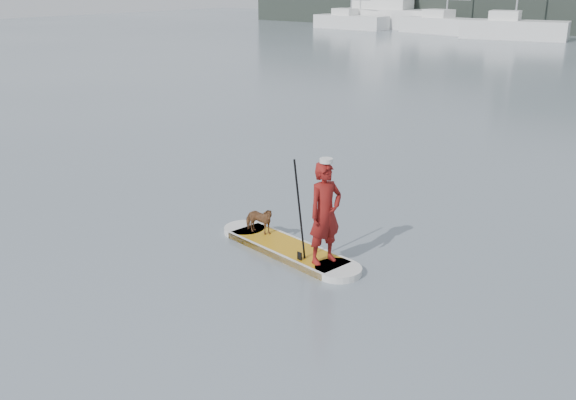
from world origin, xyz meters
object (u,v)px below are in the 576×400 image
Objects in this scene: motor_yacht_b at (387,8)px; sailboat_c at (513,28)px; dog at (259,220)px; paddler at (325,213)px; sailboat_b at (445,24)px; paddleboard at (288,249)px; sailboat_a at (350,21)px.

sailboat_c is at bearing -21.05° from motor_yacht_b.
paddler is at bearing -109.81° from dog.
sailboat_b is (-19.40, 45.66, -0.14)m from paddler.
sailboat_b is at bearing 157.79° from sailboat_c.
paddler is at bearing -84.80° from sailboat_c.
dog is 54.31m from motor_yacht_b.
sailboat_b reaches higher than dog.
sailboat_b reaches higher than sailboat_c.
paddleboard is 1.31m from paddler.
dog is 48.72m from sailboat_b.
paddleboard is 49.14m from sailboat_b.
sailboat_b is at bearing 121.05° from paddleboard.
motor_yacht_b is (-25.09, 48.14, 1.45)m from dog.
paddler is 0.14× the size of sailboat_b.
paddleboard is at bearing -109.81° from dog.
paddleboard is 53.37m from sailboat_a.
paddler is 0.15× the size of sailboat_c.
sailboat_a is at bearing 49.16° from paddler.
paddler is 46.22m from sailboat_c.
sailboat_c is at bearing -2.76° from sailboat_a.
sailboat_b is 6.62m from sailboat_c.
dog is 45.51m from sailboat_c.
sailboat_b is (-17.69, 45.39, 0.47)m from dog.
sailboat_b is 7.95m from motor_yacht_b.
dog is at bearing -67.32° from motor_yacht_b.
sailboat_c is at bearing 114.12° from paddleboard.
sailboat_b is at bearing 39.53° from paddler.
sailboat_c is at bearing 3.38° from dog.
paddler is 0.17× the size of motor_yacht_b.
sailboat_a is at bearing -168.11° from sailboat_b.
paddler is at bearing -65.88° from motor_yacht_b.
sailboat_b reaches higher than motor_yacht_b.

